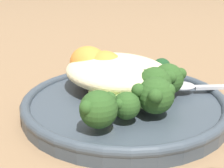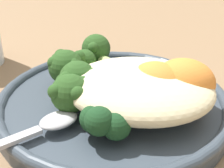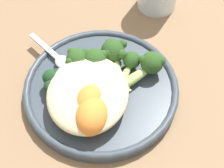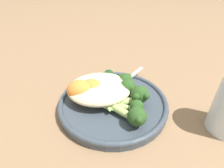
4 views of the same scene
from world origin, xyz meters
The scene contains 15 objects.
ground_plane centered at (0.00, 0.00, 0.00)m, with size 4.00×4.00×0.00m, color #846647.
plate centered at (0.02, 0.01, 0.01)m, with size 0.25×0.25×0.02m.
quinoa_mound centered at (-0.01, 0.03, 0.04)m, with size 0.15×0.12×0.04m, color beige.
broccoli_stalk_0 centered at (0.05, -0.05, 0.04)m, with size 0.08×0.09×0.04m.
broccoli_stalk_1 centered at (0.05, -0.03, 0.03)m, with size 0.10×0.05×0.03m.
broccoli_stalk_2 centered at (0.06, -0.01, 0.04)m, with size 0.10×0.04×0.04m.
broccoli_stalk_3 centered at (0.04, 0.02, 0.04)m, with size 0.08×0.08×0.04m.
broccoli_stalk_4 centered at (0.04, 0.04, 0.04)m, with size 0.08×0.10×0.04m.
broccoli_stalk_5 centered at (0.00, 0.03, 0.03)m, with size 0.04×0.11×0.03m.
broccoli_stalk_6 centered at (-0.01, 0.02, 0.04)m, with size 0.05×0.09×0.03m.
sweet_potato_chunk_0 centered at (-0.03, 0.01, 0.04)m, with size 0.05×0.04×0.03m, color orange.
sweet_potato_chunk_1 centered at (-0.05, 0.02, 0.05)m, with size 0.06×0.05×0.05m, color orange.
sweet_potato_chunk_2 centered at (-0.03, 0.03, 0.04)m, with size 0.06×0.05×0.04m, color orange.
kale_tuft centered at (0.01, 0.08, 0.04)m, with size 0.04×0.05×0.03m.
spoon centered at (0.06, 0.09, 0.03)m, with size 0.09×0.09×0.01m.
Camera 3 is at (-0.33, -0.03, 0.51)m, focal length 60.00 mm.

